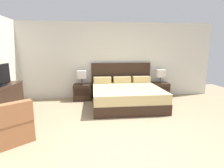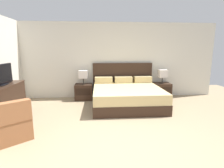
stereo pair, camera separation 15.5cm
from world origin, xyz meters
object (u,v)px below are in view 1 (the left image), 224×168
armchair_by_window (9,126)px  dresser (4,101)px  nightstand_right (160,90)px  bed (126,95)px  nightstand_left (82,92)px  table_lamp_left (82,75)px  table_lamp_right (161,73)px

armchair_by_window → dresser: bearing=117.4°
nightstand_right → armchair_by_window: (-3.78, -2.56, 0.03)m
bed → dresser: bed is taller
dresser → bed: bearing=12.1°
bed → armchair_by_window: bearing=-142.6°
bed → nightstand_left: size_ratio=3.62×
nightstand_right → table_lamp_left: size_ratio=1.23×
dresser → table_lamp_left: bearing=37.0°
nightstand_right → dresser: size_ratio=0.43×
armchair_by_window → nightstand_right: bearing=34.1°
armchair_by_window → table_lamp_right: bearing=34.1°
dresser → nightstand_left: bearing=37.0°
bed → dresser: (-3.09, -0.67, 0.10)m
table_lamp_right → armchair_by_window: table_lamp_right is taller
table_lamp_left → dresser: 2.27m
nightstand_left → table_lamp_left: bearing=90.0°
table_lamp_left → nightstand_right: bearing=-0.0°
armchair_by_window → bed: bearing=37.4°
table_lamp_right → dresser: table_lamp_right is taller
nightstand_left → table_lamp_right: 2.69m
dresser → armchair_by_window: 1.38m
dresser → armchair_by_window: (0.63, -1.22, -0.12)m
nightstand_left → bed: bearing=-27.2°
table_lamp_left → dresser: (-1.78, -1.34, -0.43)m
nightstand_right → dresser: bearing=-163.1°
bed → table_lamp_right: size_ratio=4.44×
armchair_by_window → table_lamp_left: bearing=65.9°
table_lamp_right → bed: bearing=-152.8°
table_lamp_right → nightstand_right: bearing=-90.0°
nightstand_left → armchair_by_window: size_ratio=0.58×
bed → nightstand_right: bed is taller
bed → table_lamp_left: bed is taller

